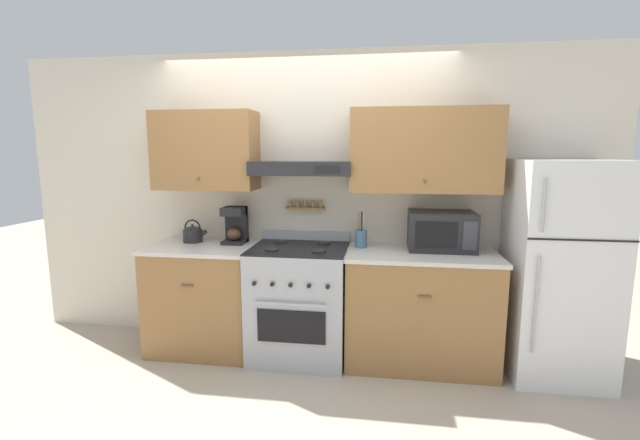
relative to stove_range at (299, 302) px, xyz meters
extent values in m
plane|color=#B2A38E|center=(0.00, -0.31, -0.47)|extent=(16.00, 16.00, 0.00)
cube|color=beige|center=(0.00, 0.38, 0.80)|extent=(5.20, 0.08, 2.55)
cube|color=olive|center=(-0.84, 0.17, 1.24)|extent=(0.87, 0.33, 0.66)
sphere|color=brown|center=(-0.84, -0.01, 1.01)|extent=(0.02, 0.02, 0.02)
cube|color=olive|center=(0.99, 0.17, 1.24)|extent=(1.16, 0.33, 0.66)
sphere|color=brown|center=(0.99, -0.01, 1.01)|extent=(0.02, 0.02, 0.02)
cube|color=#232326|center=(0.00, 0.15, 1.10)|extent=(0.83, 0.37, 0.11)
cube|color=black|center=(0.23, -0.04, 1.10)|extent=(0.20, 0.01, 0.05)
cube|color=olive|center=(0.00, 0.30, 0.75)|extent=(0.34, 0.07, 0.02)
cylinder|color=olive|center=(-0.14, 0.30, 0.79)|extent=(0.03, 0.03, 0.06)
cylinder|color=olive|center=(-0.07, 0.30, 0.79)|extent=(0.03, 0.03, 0.06)
cylinder|color=olive|center=(0.00, 0.30, 0.79)|extent=(0.03, 0.03, 0.06)
cylinder|color=olive|center=(0.07, 0.30, 0.79)|extent=(0.03, 0.03, 0.06)
cylinder|color=olive|center=(0.14, 0.30, 0.79)|extent=(0.03, 0.03, 0.06)
cube|color=olive|center=(-0.84, 0.02, -0.03)|extent=(0.87, 0.63, 0.89)
cube|color=silver|center=(-0.84, 0.02, 0.43)|extent=(0.89, 0.65, 0.03)
cylinder|color=brown|center=(-0.84, -0.30, 0.19)|extent=(0.10, 0.01, 0.01)
cube|color=olive|center=(0.99, 0.02, -0.03)|extent=(1.16, 0.63, 0.89)
cube|color=silver|center=(0.99, 0.02, 0.43)|extent=(1.19, 0.65, 0.03)
cylinder|color=brown|center=(0.99, -0.30, 0.19)|extent=(0.10, 0.01, 0.01)
cube|color=#ADAFB5|center=(0.00, 0.00, -0.01)|extent=(0.78, 0.65, 0.92)
cube|color=black|center=(0.00, -0.33, -0.08)|extent=(0.53, 0.01, 0.26)
cylinder|color=#ADAFB5|center=(0.00, -0.36, 0.10)|extent=(0.54, 0.02, 0.02)
cube|color=black|center=(0.00, 0.00, 0.46)|extent=(0.78, 0.65, 0.01)
cylinder|color=#232326|center=(-0.19, -0.16, 0.47)|extent=(0.11, 0.11, 0.02)
cylinder|color=#232326|center=(0.19, -0.16, 0.47)|extent=(0.11, 0.11, 0.02)
cylinder|color=#232326|center=(-0.19, 0.16, 0.47)|extent=(0.11, 0.11, 0.02)
cylinder|color=#232326|center=(0.19, 0.16, 0.47)|extent=(0.11, 0.11, 0.02)
cylinder|color=black|center=(-0.28, -0.34, 0.25)|extent=(0.03, 0.02, 0.03)
cylinder|color=black|center=(-0.14, -0.34, 0.25)|extent=(0.03, 0.02, 0.03)
cylinder|color=black|center=(0.00, -0.34, 0.25)|extent=(0.03, 0.02, 0.03)
cylinder|color=black|center=(0.14, -0.34, 0.25)|extent=(0.03, 0.02, 0.03)
cylinder|color=black|center=(0.28, -0.34, 0.25)|extent=(0.03, 0.02, 0.03)
cube|color=#ADAFB5|center=(0.00, 0.31, 0.50)|extent=(0.78, 0.04, 0.08)
cube|color=white|center=(1.99, 0.00, 0.35)|extent=(0.69, 0.66, 1.65)
cube|color=black|center=(1.99, -0.34, 0.65)|extent=(0.69, 0.01, 0.01)
cylinder|color=#ADAFB5|center=(1.73, -0.35, 0.88)|extent=(0.02, 0.02, 0.36)
cylinder|color=#ADAFB5|center=(1.73, -0.35, 0.19)|extent=(0.02, 0.02, 0.69)
cylinder|color=#232326|center=(-0.98, 0.14, 0.50)|extent=(0.17, 0.17, 0.11)
ellipsoid|color=#232326|center=(-0.98, 0.14, 0.56)|extent=(0.16, 0.16, 0.06)
sphere|color=black|center=(-0.98, 0.14, 0.60)|extent=(0.02, 0.02, 0.02)
cylinder|color=#232326|center=(-0.90, 0.14, 0.52)|extent=(0.11, 0.04, 0.09)
torus|color=black|center=(-0.98, 0.14, 0.58)|extent=(0.15, 0.01, 0.15)
cube|color=black|center=(-0.60, 0.14, 0.46)|extent=(0.19, 0.21, 0.03)
cube|color=black|center=(-0.60, 0.21, 0.61)|extent=(0.19, 0.08, 0.32)
cube|color=black|center=(-0.60, 0.13, 0.73)|extent=(0.19, 0.17, 0.07)
ellipsoid|color=#4C3323|center=(-0.60, 0.12, 0.53)|extent=(0.12, 0.12, 0.11)
cube|color=#232326|center=(1.14, 0.16, 0.60)|extent=(0.52, 0.40, 0.31)
cube|color=black|center=(1.08, -0.04, 0.60)|extent=(0.31, 0.01, 0.20)
cube|color=#38383D|center=(1.33, -0.04, 0.60)|extent=(0.10, 0.01, 0.22)
cylinder|color=slate|center=(0.50, 0.14, 0.52)|extent=(0.10, 0.10, 0.14)
cylinder|color=olive|center=(0.48, 0.14, 0.67)|extent=(0.01, 0.05, 0.16)
cylinder|color=#28282B|center=(0.50, 0.14, 0.67)|extent=(0.01, 0.04, 0.16)
cylinder|color=#B2B2B7|center=(0.52, 0.15, 0.67)|extent=(0.01, 0.03, 0.16)
camera|label=1|loc=(0.66, -3.35, 1.23)|focal=24.00mm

